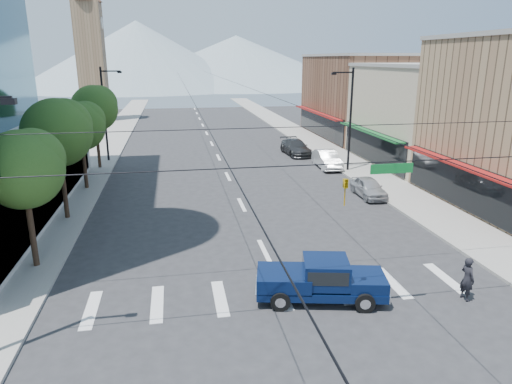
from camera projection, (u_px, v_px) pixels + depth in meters
ground at (294, 311)px, 18.27m from camera, size 160.00×160.00×0.00m
sidewalk_left at (109, 143)px, 53.97m from camera, size 4.00×120.00×0.15m
sidewalk_right at (304, 137)px, 58.08m from camera, size 4.00×120.00×0.15m
shop_mid at (435, 116)px, 43.09m from camera, size 12.00×14.00×9.00m
shop_far at (366, 97)px, 58.06m from camera, size 12.00×18.00×10.00m
clock_tower at (91, 52)px, 71.01m from camera, size 4.80×4.80×20.40m
mountain_left at (138, 55)px, 154.27m from camera, size 80.00×80.00×22.00m
mountain_right at (236, 61)px, 170.26m from camera, size 90.00×90.00×18.00m
tree_near at (26, 166)px, 20.74m from camera, size 3.65×3.64×6.71m
tree_midnear at (60, 130)px, 27.18m from camera, size 4.09×4.09×7.52m
tree_midfar at (82, 125)px, 33.96m from camera, size 3.65×3.64×6.71m
tree_far at (96, 107)px, 40.40m from camera, size 4.09×4.09×7.52m
signal_rig at (309, 208)px, 16.06m from camera, size 21.80×0.20×9.00m
lamp_pole_nw at (106, 111)px, 43.39m from camera, size 2.00×0.25×9.00m
lamp_pole_ne at (349, 116)px, 39.49m from camera, size 2.00×0.25×9.00m
pickup_truck at (320, 279)px, 18.85m from camera, size 5.64×2.99×1.82m
pedestrian at (467, 279)px, 18.88m from camera, size 0.54×0.74×1.89m
parked_car_near at (369, 187)px, 33.19m from camera, size 1.72×4.14×1.40m
parked_car_mid at (327, 159)px, 41.95m from camera, size 1.91×4.98×1.62m
parked_car_far at (296, 147)px, 47.78m from camera, size 2.53×5.53×1.57m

